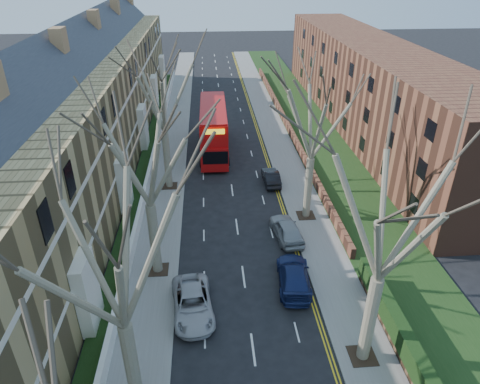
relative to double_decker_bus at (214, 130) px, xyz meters
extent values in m
cube|color=slate|center=(-4.62, 3.02, -2.37)|extent=(3.00, 102.00, 0.12)
cube|color=slate|center=(7.38, 3.02, -2.37)|extent=(3.00, 102.00, 0.12)
cube|color=olive|center=(-12.42, -4.98, 2.57)|extent=(9.00, 78.00, 10.00)
cube|color=#2D2E37|center=(-12.42, -4.98, 8.57)|extent=(4.67, 78.00, 4.67)
cube|color=white|center=(-7.97, -4.98, 1.07)|extent=(0.12, 78.00, 0.35)
cube|color=white|center=(-7.97, -4.98, 4.57)|extent=(0.12, 78.00, 0.35)
cube|color=brown|center=(18.88, 7.02, 2.57)|extent=(8.00, 54.00, 10.00)
cube|color=brown|center=(9.08, 7.02, -1.86)|extent=(0.35, 54.00, 0.90)
cube|color=white|center=(-6.27, -4.98, -1.81)|extent=(0.30, 78.00, 1.00)
cube|color=#1A3513|center=(11.88, 3.02, -2.28)|extent=(6.00, 102.00, 0.06)
cylinder|color=#726851|center=(-4.32, -29.98, 0.32)|extent=(0.64, 0.64, 5.25)
cylinder|color=#726851|center=(-4.32, -19.98, 0.23)|extent=(0.64, 0.64, 5.07)
cube|color=#2D2116|center=(-4.32, -19.98, -2.29)|extent=(1.40, 1.40, 0.05)
cylinder|color=#726851|center=(-4.32, -7.98, 0.32)|extent=(0.60, 0.60, 5.25)
cube|color=#2D2116|center=(-4.32, -7.98, -2.29)|extent=(1.40, 1.40, 0.05)
cylinder|color=#726851|center=(7.08, -27.98, 0.32)|extent=(0.64, 0.64, 5.25)
cube|color=#2D2116|center=(7.08, -27.98, -2.29)|extent=(1.40, 1.40, 0.05)
cylinder|color=#726851|center=(7.08, -13.98, 0.23)|extent=(0.60, 0.60, 5.07)
cube|color=#2D2116|center=(7.08, -13.98, -2.29)|extent=(1.40, 1.40, 0.05)
cube|color=#AA0C0C|center=(0.00, 0.00, -0.89)|extent=(2.84, 11.86, 2.37)
cube|color=#AA0C0C|center=(0.00, 0.00, 1.36)|extent=(2.83, 11.27, 2.15)
cube|color=black|center=(0.00, 0.00, -0.41)|extent=(2.85, 10.91, 0.97)
cube|color=black|center=(0.00, 0.00, 1.47)|extent=(2.84, 10.68, 0.97)
imported|color=#A6A5AB|center=(-1.89, -23.95, -1.74)|extent=(2.78, 5.18, 1.38)
imported|color=navy|center=(4.52, -22.01, -1.71)|extent=(2.49, 5.12, 1.43)
imported|color=#919599|center=(4.99, -16.75, -1.68)|extent=(2.30, 4.57, 1.49)
imported|color=black|center=(5.08, -7.91, -1.79)|extent=(1.43, 3.89, 1.27)
camera|label=1|loc=(-0.60, -42.97, 16.24)|focal=32.00mm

